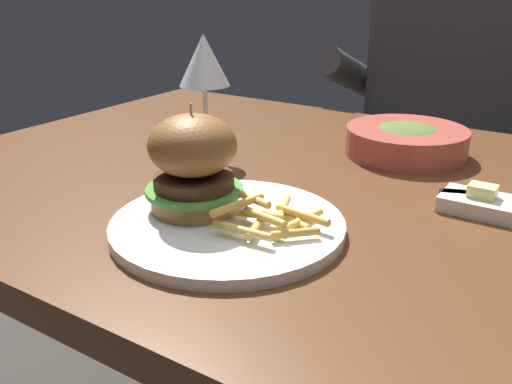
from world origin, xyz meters
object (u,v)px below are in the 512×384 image
object	(u,v)px
main_plate	(228,226)
burger_sandwich	(193,163)
butter_dish	(481,203)
diner_person	(442,166)
soup_bowl	(406,140)
wine_glass	(204,64)

from	to	relation	value
main_plate	burger_sandwich	xyz separation A→B (m)	(-0.05, 0.01, 0.07)
main_plate	butter_dish	xyz separation A→B (m)	(0.23, 0.22, 0.00)
main_plate	burger_sandwich	size ratio (longest dim) A/B	2.10
burger_sandwich	diner_person	xyz separation A→B (m)	(0.06, 0.90, -0.25)
burger_sandwich	diner_person	bearing A→B (deg)	86.00
main_plate	butter_dish	bearing A→B (deg)	43.47
butter_dish	soup_bowl	world-z (taller)	soup_bowl
wine_glass	diner_person	size ratio (longest dim) A/B	0.17
burger_sandwich	wine_glass	size ratio (longest dim) A/B	0.67
butter_dish	diner_person	distance (m)	0.74
main_plate	diner_person	world-z (taller)	diner_person
main_plate	butter_dish	world-z (taller)	butter_dish
butter_dish	diner_person	world-z (taller)	diner_person
main_plate	burger_sandwich	world-z (taller)	burger_sandwich
main_plate	butter_dish	size ratio (longest dim) A/B	2.86
soup_bowl	diner_person	bearing A→B (deg)	97.26
butter_dish	soup_bowl	bearing A→B (deg)	132.08
butter_dish	burger_sandwich	bearing A→B (deg)	-143.15
soup_bowl	diner_person	xyz separation A→B (m)	(-0.06, 0.51, -0.20)
butter_dish	diner_person	bearing A→B (deg)	108.19
wine_glass	soup_bowl	xyz separation A→B (m)	(0.27, 0.19, -0.12)
main_plate	soup_bowl	xyz separation A→B (m)	(0.07, 0.40, 0.02)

